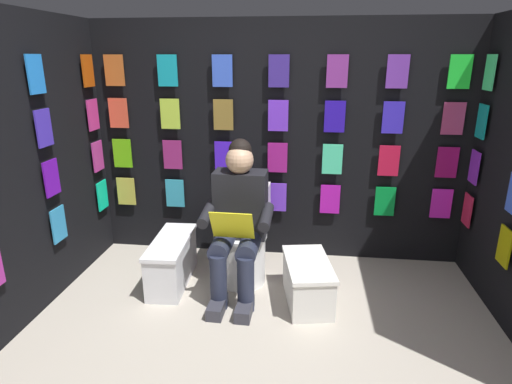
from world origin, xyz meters
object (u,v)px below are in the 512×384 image
at_px(toilet, 243,241).
at_px(comic_longbox_near, 172,261).
at_px(person_reading, 238,220).
at_px(comic_longbox_far, 308,282).

distance_m(toilet, comic_longbox_near, 0.60).
bearing_deg(toilet, comic_longbox_near, 17.39).
distance_m(person_reading, comic_longbox_near, 0.70).
bearing_deg(comic_longbox_far, comic_longbox_near, -18.49).
relative_size(toilet, comic_longbox_near, 1.07).
height_order(toilet, comic_longbox_near, toilet).
bearing_deg(toilet, comic_longbox_far, 150.25).
height_order(toilet, comic_longbox_far, toilet).
bearing_deg(person_reading, comic_longbox_near, -5.20).
xyz_separation_m(toilet, person_reading, (0.00, 0.23, 0.27)).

